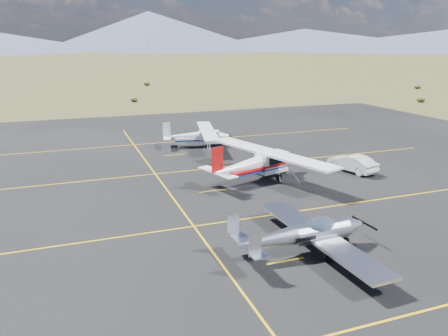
{
  "coord_description": "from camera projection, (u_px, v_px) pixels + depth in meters",
  "views": [
    {
      "loc": [
        -12.29,
        -20.3,
        10.18
      ],
      "look_at": [
        -2.12,
        7.56,
        1.6
      ],
      "focal_mm": 35.0,
      "sensor_mm": 36.0,
      "label": 1
    }
  ],
  "objects": [
    {
      "name": "sedan",
      "position": [
        352.0,
        163.0,
        35.48
      ],
      "size": [
        2.47,
        4.44,
        1.39
      ],
      "primitive_type": "imported",
      "rotation": [
        0.0,
        0.0,
        3.39
      ],
      "color": "white",
      "rests_on": "apron"
    },
    {
      "name": "aircraft_plain",
      "position": [
        198.0,
        136.0,
        43.84
      ],
      "size": [
        6.37,
        10.02,
        2.53
      ],
      "rotation": [
        0.0,
        0.0,
        -0.22
      ],
      "color": "white",
      "rests_on": "apron"
    },
    {
      "name": "apron",
      "position": [
        254.0,
        188.0,
        31.51
      ],
      "size": [
        72.0,
        72.0,
        0.02
      ],
      "primitive_type": "cube",
      "color": "black",
      "rests_on": "ground"
    },
    {
      "name": "ground",
      "position": [
        303.0,
        225.0,
        25.2
      ],
      "size": [
        1600.0,
        1600.0,
        0.0
      ],
      "primitive_type": "plane",
      "color": "#383D1C",
      "rests_on": "ground"
    },
    {
      "name": "aircraft_cessna",
      "position": [
        258.0,
        163.0,
        32.99
      ],
      "size": [
        8.59,
        12.36,
        3.17
      ],
      "rotation": [
        0.0,
        0.0,
        0.32
      ],
      "color": "white",
      "rests_on": "apron"
    },
    {
      "name": "aircraft_low_wing",
      "position": [
        306.0,
        234.0,
        21.64
      ],
      "size": [
        7.06,
        9.85,
        2.14
      ],
      "rotation": [
        0.0,
        0.0,
        0.04
      ],
      "color": "silver",
      "rests_on": "apron"
    }
  ]
}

